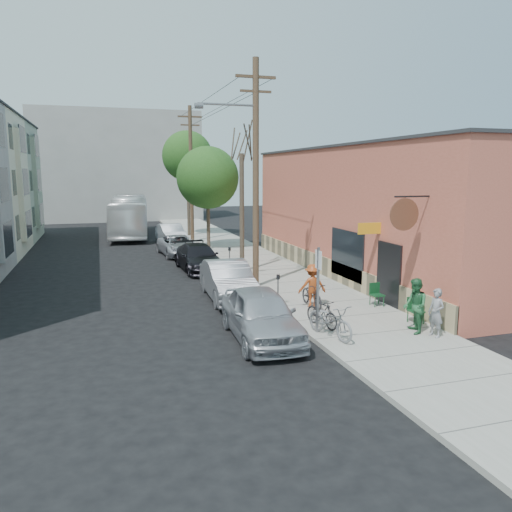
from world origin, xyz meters
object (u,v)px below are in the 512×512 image
object	(u,v)px
sign_post	(318,282)
parking_meter_far	(230,255)
parking_meter_near	(278,285)
car_0	(261,315)
car_3	(179,246)
patron_grey	(436,313)
patron_green	(415,306)
utility_pole_near	(254,170)
cyclist	(312,286)
parked_bike_b	(330,320)
car_1	(228,281)
patio_chair_b	(416,311)
car_2	(198,258)
parked_bike_a	(322,313)
tree_leafy_mid	(208,178)
tree_leafy_far	(187,156)
patio_chair_a	(377,295)
car_4	(171,234)
bus	(130,216)
tree_bare	(242,213)

from	to	relation	value
sign_post	parking_meter_far	bearing A→B (deg)	90.52
parking_meter_near	car_0	distance (m)	3.61
parking_meter_near	car_3	bearing A→B (deg)	96.90
patron_grey	patron_green	size ratio (longest dim) A/B	0.87
utility_pole_near	cyclist	distance (m)	6.10
parking_meter_near	car_3	xyz separation A→B (m)	(-1.70, 14.05, -0.33)
parking_meter_near	patron_grey	world-z (taller)	patron_grey
parking_meter_far	parked_bike_b	size ratio (longest dim) A/B	0.60
cyclist	car_1	size ratio (longest dim) A/B	0.35
sign_post	car_3	xyz separation A→B (m)	(-1.80, 17.51, -1.18)
patio_chair_b	parked_bike_b	bearing A→B (deg)	-169.10
car_2	parked_bike_a	bearing A→B (deg)	-83.36
sign_post	parking_meter_far	distance (m)	11.05
utility_pole_near	tree_leafy_mid	world-z (taller)	utility_pole_near
parked_bike_b	tree_leafy_far	bearing A→B (deg)	75.53
parking_meter_far	car_1	bearing A→B (deg)	-105.07
patio_chair_a	parked_bike_b	size ratio (longest dim) A/B	0.43
cyclist	car_4	size ratio (longest dim) A/B	0.37
parking_meter_far	car_0	bearing A→B (deg)	-99.14
patio_chair_a	car_1	size ratio (longest dim) A/B	0.18
patron_green	car_2	xyz separation A→B (m)	(-4.53, 13.21, -0.34)
parked_bike_b	bus	distance (m)	29.88
tree_leafy_mid	patron_green	xyz separation A→B (m)	(2.53, -19.91, -3.91)
patio_chair_a	car_2	distance (m)	11.16
car_0	bus	bearing A→B (deg)	97.36
patio_chair_b	car_4	distance (m)	23.58
utility_pole_near	patio_chair_b	bearing A→B (deg)	-62.87
bus	car_4	bearing A→B (deg)	-61.47
parking_meter_near	cyclist	bearing A→B (deg)	-23.91
tree_leafy_far	patio_chair_b	distance (m)	27.64
parking_meter_far	patron_grey	bearing A→B (deg)	-74.42
utility_pole_near	patron_green	world-z (taller)	utility_pole_near
sign_post	car_4	world-z (taller)	sign_post
tree_leafy_far	patio_chair_a	xyz separation A→B (m)	(3.14, -24.38, -6.02)
patron_green	car_2	size ratio (longest dim) A/B	0.37
sign_post	car_0	distance (m)	2.11
car_1	car_2	distance (m)	6.58
sign_post	car_1	distance (m)	5.93
patron_grey	patron_green	distance (m)	0.68
tree_leafy_mid	patron_green	bearing A→B (deg)	-82.77
patio_chair_b	bus	xyz separation A→B (m)	(-7.85, 29.09, 1.09)
sign_post	car_2	xyz separation A→B (m)	(-1.55, 12.21, -1.12)
parking_meter_near	utility_pole_near	bearing A→B (deg)	87.73
parked_bike_a	car_3	distance (m)	17.18
cyclist	patio_chair_a	bearing A→B (deg)	173.35
tree_bare	patron_grey	size ratio (longest dim) A/B	3.93
tree_leafy_far	parked_bike_a	bearing A→B (deg)	-90.15
parking_meter_far	car_0	distance (m)	10.86
patio_chair_b	tree_bare	bearing A→B (deg)	110.39
tree_bare	parked_bike_a	bearing A→B (deg)	-90.40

